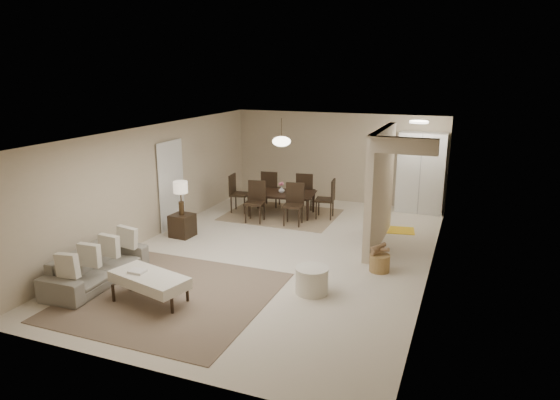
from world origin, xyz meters
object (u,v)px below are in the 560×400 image
at_px(ottoman_bench, 149,280).
at_px(round_pouf, 312,280).
at_px(sofa, 97,267).
at_px(wicker_basket, 380,263).
at_px(side_table, 182,225).
at_px(dining_table, 281,204).
at_px(pantry_cabinet, 421,173).

height_order(ottoman_bench, round_pouf, ottoman_bench).
xyz_separation_m(sofa, wicker_basket, (4.57, 2.33, -0.14)).
height_order(side_table, wicker_basket, side_table).
bearing_deg(dining_table, sofa, -113.38).
bearing_deg(round_pouf, side_table, 154.44).
height_order(pantry_cabinet, dining_table, pantry_cabinet).
bearing_deg(dining_table, side_table, -128.40).
relative_size(side_table, dining_table, 0.30).
distance_m(ottoman_bench, dining_table, 5.42).
bearing_deg(side_table, sofa, -91.05).
relative_size(pantry_cabinet, sofa, 1.03).
bearing_deg(dining_table, pantry_cabinet, 19.67).
height_order(pantry_cabinet, side_table, pantry_cabinet).
xyz_separation_m(sofa, dining_table, (1.52, 5.12, -0.00)).
relative_size(round_pouf, dining_table, 0.34).
height_order(sofa, dining_table, sofa).
xyz_separation_m(ottoman_bench, dining_table, (0.19, 5.42, -0.09)).
bearing_deg(pantry_cabinet, sofa, -125.42).
xyz_separation_m(pantry_cabinet, dining_table, (-3.28, -1.63, -0.75)).
height_order(side_table, dining_table, dining_table).
relative_size(ottoman_bench, wicker_basket, 3.80).
distance_m(round_pouf, wicker_basket, 1.62).
relative_size(ottoman_bench, side_table, 2.81).
relative_size(pantry_cabinet, dining_table, 1.24).
bearing_deg(wicker_basket, dining_table, 137.63).
bearing_deg(wicker_basket, sofa, -152.99).
height_order(sofa, round_pouf, sofa).
bearing_deg(side_table, dining_table, 58.42).
distance_m(ottoman_bench, side_table, 3.29).
bearing_deg(pantry_cabinet, side_table, -139.71).
distance_m(pantry_cabinet, sofa, 8.32).
distance_m(sofa, wicker_basket, 5.14).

